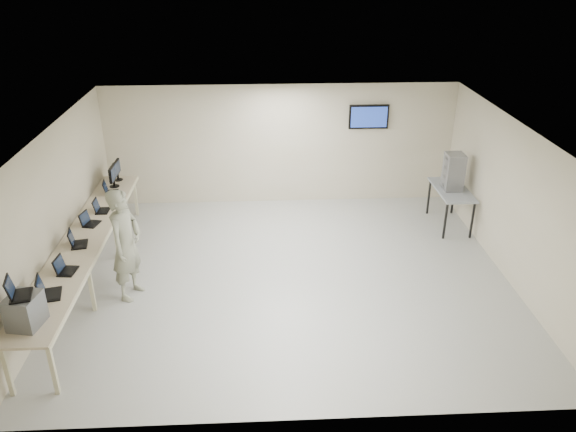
{
  "coord_description": "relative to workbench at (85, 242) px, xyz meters",
  "views": [
    {
      "loc": [
        -0.47,
        -8.87,
        5.48
      ],
      "look_at": [
        0.0,
        0.2,
        1.15
      ],
      "focal_mm": 35.0,
      "sensor_mm": 36.0,
      "label": 1
    }
  ],
  "objects": [
    {
      "name": "laptop_5",
      "position": [
        -0.03,
        2.0,
        0.14
      ],
      "size": [
        0.32,
        0.37,
        0.27
      ],
      "rotation": [
        0.0,
        0.0,
        0.14
      ],
      "color": "black",
      "rests_on": "workbench"
    },
    {
      "name": "laptop_1",
      "position": [
        0.0,
        -1.14,
        0.14
      ],
      "size": [
        0.3,
        0.36,
        0.26
      ],
      "rotation": [
        0.0,
        0.0,
        -0.1
      ],
      "color": "black",
      "rests_on": "workbench"
    },
    {
      "name": "laptop_on_box",
      "position": [
        -0.12,
        -2.51,
        0.6
      ],
      "size": [
        0.36,
        0.4,
        0.28
      ],
      "rotation": [
        0.0,
        0.0,
        0.23
      ],
      "color": "black",
      "rests_on": "equipment_box"
    },
    {
      "name": "monitor_near",
      "position": [
        -0.01,
        2.37,
        0.35
      ],
      "size": [
        0.21,
        0.47,
        0.46
      ],
      "color": "black",
      "rests_on": "workbench"
    },
    {
      "name": "equipment_box",
      "position": [
        -0.06,
        -2.51,
        0.3
      ],
      "size": [
        0.46,
        0.5,
        0.46
      ],
      "primitive_type": "cube",
      "rotation": [
        0.0,
        0.0,
        -0.18
      ],
      "color": "slate",
      "rests_on": "workbench"
    },
    {
      "name": "monitor_far",
      "position": [
        -0.01,
        2.75,
        0.34
      ],
      "size": [
        0.2,
        0.44,
        0.44
      ],
      "color": "black",
      "rests_on": "workbench"
    },
    {
      "name": "laptop_2",
      "position": [
        -0.06,
        -0.25,
        0.14
      ],
      "size": [
        0.35,
        0.39,
        0.27
      ],
      "rotation": [
        0.0,
        0.0,
        0.19
      ],
      "color": "black",
      "rests_on": "workbench"
    },
    {
      "name": "room",
      "position": [
        3.62,
        0.06,
        0.58
      ],
      "size": [
        8.01,
        7.01,
        2.81
      ],
      "color": "beige",
      "rests_on": "ground"
    },
    {
      "name": "laptop_3",
      "position": [
        -0.06,
        0.55,
        0.14
      ],
      "size": [
        0.33,
        0.37,
        0.25
      ],
      "rotation": [
        0.0,
        0.0,
        -0.23
      ],
      "color": "black",
      "rests_on": "workbench"
    },
    {
      "name": "soldier",
      "position": [
        0.83,
        -0.45,
        0.17
      ],
      "size": [
        0.68,
        0.84,
        1.99
      ],
      "primitive_type": "imported",
      "rotation": [
        0.0,
        0.0,
        1.26
      ],
      "color": "gray",
      "rests_on": "ground"
    },
    {
      "name": "storage_bins",
      "position": [
        7.17,
        1.97,
        0.43
      ],
      "size": [
        0.37,
        0.41,
        0.79
      ],
      "color": "gray",
      "rests_on": "side_table"
    },
    {
      "name": "side_table",
      "position": [
        7.19,
        1.97,
        -0.04
      ],
      "size": [
        0.67,
        1.43,
        0.86
      ],
      "color": "gray",
      "rests_on": "ground"
    },
    {
      "name": "laptop_0",
      "position": [
        -0.05,
        -1.8,
        0.15
      ],
      "size": [
        0.4,
        0.44,
        0.3
      ],
      "rotation": [
        0.0,
        0.0,
        0.24
      ],
      "color": "black",
      "rests_on": "workbench"
    },
    {
      "name": "workbench",
      "position": [
        0.0,
        0.0,
        0.0
      ],
      "size": [
        0.76,
        6.0,
        0.9
      ],
      "color": "beige",
      "rests_on": "ground"
    },
    {
      "name": "laptop_4",
      "position": [
        -0.0,
        1.12,
        0.14
      ],
      "size": [
        0.26,
        0.32,
        0.25
      ],
      "rotation": [
        0.0,
        0.0,
        0.0
      ],
      "color": "black",
      "rests_on": "workbench"
    }
  ]
}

